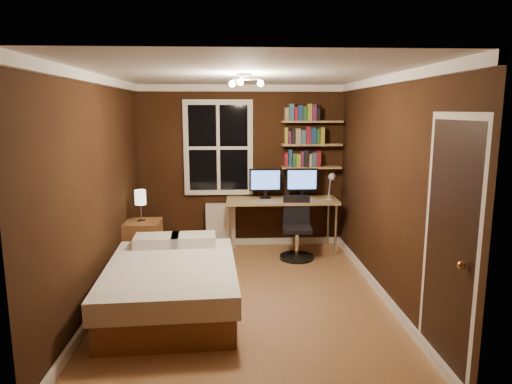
{
  "coord_description": "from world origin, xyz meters",
  "views": [
    {
      "loc": [
        -0.12,
        -4.97,
        2.12
      ],
      "look_at": [
        0.15,
        0.45,
        1.15
      ],
      "focal_mm": 32.0,
      "sensor_mm": 36.0,
      "label": 1
    }
  ],
  "objects_px": {
    "nightstand": "(142,244)",
    "desk_lamp": "(331,186)",
    "bedside_lamp": "(141,206)",
    "office_chair": "(297,236)",
    "desk": "(282,203)",
    "radiator": "(221,225)",
    "monitor_right": "(302,183)",
    "bed": "(172,285)",
    "monitor_left": "(265,184)"
  },
  "relations": [
    {
      "from": "nightstand",
      "to": "radiator",
      "type": "xyz_separation_m",
      "value": [
        1.06,
        0.84,
        0.03
      ]
    },
    {
      "from": "nightstand",
      "to": "desk_lamp",
      "type": "height_order",
      "value": "desk_lamp"
    },
    {
      "from": "desk_lamp",
      "to": "office_chair",
      "type": "height_order",
      "value": "desk_lamp"
    },
    {
      "from": "bed",
      "to": "desk",
      "type": "xyz_separation_m",
      "value": [
        1.4,
        2.06,
        0.46
      ]
    },
    {
      "from": "monitor_right",
      "to": "nightstand",
      "type": "bearing_deg",
      "value": -162.93
    },
    {
      "from": "nightstand",
      "to": "monitor_right",
      "type": "relative_size",
      "value": 1.29
    },
    {
      "from": "desk_lamp",
      "to": "bedside_lamp",
      "type": "bearing_deg",
      "value": -169.89
    },
    {
      "from": "bedside_lamp",
      "to": "office_chair",
      "type": "relative_size",
      "value": 0.48
    },
    {
      "from": "bed",
      "to": "monitor_right",
      "type": "relative_size",
      "value": 4.01
    },
    {
      "from": "radiator",
      "to": "desk_lamp",
      "type": "height_order",
      "value": "desk_lamp"
    },
    {
      "from": "nightstand",
      "to": "desk_lamp",
      "type": "bearing_deg",
      "value": 8.98
    },
    {
      "from": "radiator",
      "to": "office_chair",
      "type": "height_order",
      "value": "office_chair"
    },
    {
      "from": "bed",
      "to": "monitor_left",
      "type": "bearing_deg",
      "value": 58.43
    },
    {
      "from": "monitor_left",
      "to": "desk_lamp",
      "type": "height_order",
      "value": "monitor_left"
    },
    {
      "from": "desk",
      "to": "desk_lamp",
      "type": "bearing_deg",
      "value": -11.26
    },
    {
      "from": "desk",
      "to": "office_chair",
      "type": "height_order",
      "value": "office_chair"
    },
    {
      "from": "bed",
      "to": "desk_lamp",
      "type": "height_order",
      "value": "desk_lamp"
    },
    {
      "from": "bed",
      "to": "monitor_right",
      "type": "distance_m",
      "value": 2.85
    },
    {
      "from": "nightstand",
      "to": "desk",
      "type": "xyz_separation_m",
      "value": [
        1.99,
        0.62,
        0.42
      ]
    },
    {
      "from": "nightstand",
      "to": "radiator",
      "type": "relative_size",
      "value": 0.92
    },
    {
      "from": "bed",
      "to": "nightstand",
      "type": "height_order",
      "value": "bed"
    },
    {
      "from": "bed",
      "to": "desk",
      "type": "bearing_deg",
      "value": 52.52
    },
    {
      "from": "desk_lamp",
      "to": "office_chair",
      "type": "bearing_deg",
      "value": -153.52
    },
    {
      "from": "desk_lamp",
      "to": "desk",
      "type": "bearing_deg",
      "value": 168.74
    },
    {
      "from": "monitor_left",
      "to": "office_chair",
      "type": "height_order",
      "value": "monitor_left"
    },
    {
      "from": "monitor_right",
      "to": "desk_lamp",
      "type": "xyz_separation_m",
      "value": [
        0.4,
        -0.23,
        -0.01
      ]
    },
    {
      "from": "bed",
      "to": "nightstand",
      "type": "distance_m",
      "value": 1.56
    },
    {
      "from": "nightstand",
      "to": "bed",
      "type": "bearing_deg",
      "value": -68.86
    },
    {
      "from": "nightstand",
      "to": "radiator",
      "type": "bearing_deg",
      "value": 37.28
    },
    {
      "from": "bed",
      "to": "office_chair",
      "type": "distance_m",
      "value": 2.29
    },
    {
      "from": "desk",
      "to": "office_chair",
      "type": "xyz_separation_m",
      "value": [
        0.18,
        -0.41,
        -0.41
      ]
    },
    {
      "from": "bed",
      "to": "monitor_right",
      "type": "height_order",
      "value": "monitor_right"
    },
    {
      "from": "bedside_lamp",
      "to": "radiator",
      "type": "height_order",
      "value": "bedside_lamp"
    },
    {
      "from": "bedside_lamp",
      "to": "nightstand",
      "type": "bearing_deg",
      "value": 0.0
    },
    {
      "from": "desk",
      "to": "office_chair",
      "type": "relative_size",
      "value": 1.87
    },
    {
      "from": "monitor_left",
      "to": "desk",
      "type": "bearing_deg",
      "value": -18.75
    },
    {
      "from": "bed",
      "to": "radiator",
      "type": "height_order",
      "value": "radiator"
    },
    {
      "from": "bed",
      "to": "monitor_left",
      "type": "distance_m",
      "value": 2.55
    },
    {
      "from": "nightstand",
      "to": "office_chair",
      "type": "bearing_deg",
      "value": 4.55
    },
    {
      "from": "bedside_lamp",
      "to": "monitor_right",
      "type": "height_order",
      "value": "monitor_right"
    },
    {
      "from": "monitor_right",
      "to": "desk_lamp",
      "type": "relative_size",
      "value": 1.11
    },
    {
      "from": "desk",
      "to": "desk_lamp",
      "type": "relative_size",
      "value": 3.8
    },
    {
      "from": "nightstand",
      "to": "desk_lamp",
      "type": "relative_size",
      "value": 1.42
    },
    {
      "from": "nightstand",
      "to": "monitor_left",
      "type": "xyz_separation_m",
      "value": [
        1.74,
        0.71,
        0.71
      ]
    },
    {
      "from": "radiator",
      "to": "desk",
      "type": "relative_size",
      "value": 0.41
    },
    {
      "from": "bed",
      "to": "desk_lamp",
      "type": "xyz_separation_m",
      "value": [
        2.11,
        1.92,
        0.74
      ]
    },
    {
      "from": "monitor_left",
      "to": "office_chair",
      "type": "xyz_separation_m",
      "value": [
        0.42,
        -0.49,
        -0.69
      ]
    },
    {
      "from": "bedside_lamp",
      "to": "desk",
      "type": "relative_size",
      "value": 0.26
    },
    {
      "from": "desk_lamp",
      "to": "nightstand",
      "type": "bearing_deg",
      "value": -169.89
    },
    {
      "from": "bedside_lamp",
      "to": "desk",
      "type": "bearing_deg",
      "value": 17.39
    }
  ]
}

